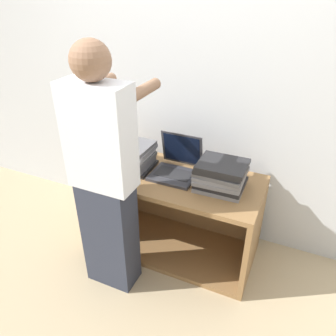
% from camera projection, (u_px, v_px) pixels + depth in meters
% --- Properties ---
extents(ground_plane, '(12.00, 12.00, 0.00)m').
position_uv_depth(ground_plane, '(156.00, 272.00, 2.47)').
color(ground_plane, tan).
extents(wall_back, '(8.00, 0.05, 2.40)m').
position_uv_depth(wall_back, '(196.00, 90.00, 2.43)').
color(wall_back, silver).
rests_on(wall_back, ground_plane).
extents(cart, '(1.29, 0.61, 0.67)m').
position_uv_depth(cart, '(176.00, 209.00, 2.60)').
color(cart, olive).
rests_on(cart, ground_plane).
extents(laptop_open, '(0.32, 0.33, 0.28)m').
position_uv_depth(laptop_open, '(176.00, 167.00, 2.39)').
color(laptop_open, '#333338').
rests_on(laptop_open, cart).
extents(laptop_stack_left, '(0.34, 0.28, 0.19)m').
position_uv_depth(laptop_stack_left, '(130.00, 156.00, 2.45)').
color(laptop_stack_left, '#232326').
rests_on(laptop_stack_left, cart).
extents(laptop_stack_right, '(0.34, 0.28, 0.19)m').
position_uv_depth(laptop_stack_right, '(221.00, 175.00, 2.20)').
color(laptop_stack_right, gray).
rests_on(laptop_stack_right, cart).
extents(person, '(0.40, 0.53, 1.67)m').
position_uv_depth(person, '(105.00, 180.00, 2.02)').
color(person, '#2D3342').
rests_on(person, ground_plane).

